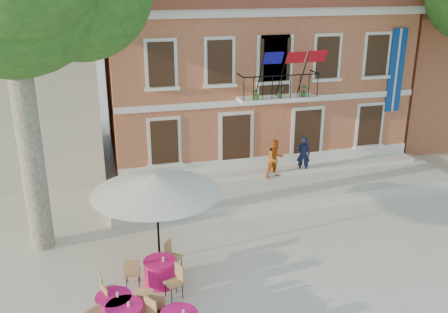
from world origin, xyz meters
TOP-DOWN VIEW (x-y plane):
  - ground at (0.00, 0.00)m, footprint 90.00×90.00m
  - main_building at (2.00, 9.99)m, footprint 13.50×9.59m
  - neighbor_east at (14.00, 11.00)m, footprint 9.40×9.40m
  - terrace at (2.00, 4.40)m, footprint 14.00×3.40m
  - patio_umbrella at (-3.68, 0.27)m, footprint 3.76×3.76m
  - pedestrian_navy at (3.15, 5.27)m, footprint 0.66×0.56m
  - pedestrian_orange at (1.79, 5.00)m, footprint 0.92×0.80m
  - cafe_table_2 at (-5.15, -2.35)m, footprint 1.86×1.71m
  - cafe_table_3 at (-3.83, -1.01)m, footprint 1.75×1.85m

SIDE VIEW (x-z plane):
  - ground at x=0.00m, z-range 0.00..0.00m
  - terrace at x=2.00m, z-range 0.00..0.30m
  - cafe_table_2 at x=-5.15m, z-range -0.05..0.90m
  - cafe_table_3 at x=-3.83m, z-range -0.05..0.90m
  - pedestrian_navy at x=3.15m, z-range 0.30..1.85m
  - pedestrian_orange at x=1.79m, z-range 0.30..1.92m
  - patio_umbrella at x=-3.68m, z-range 1.11..3.91m
  - neighbor_east at x=14.00m, z-range 0.02..6.42m
  - main_building at x=2.00m, z-range 0.03..7.53m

